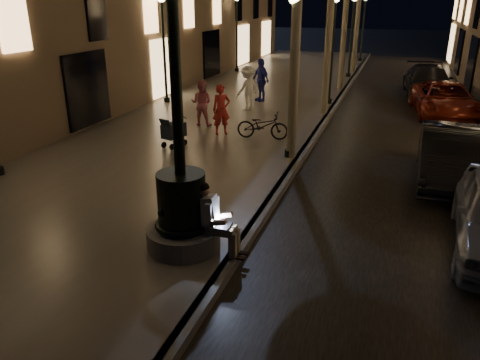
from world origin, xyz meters
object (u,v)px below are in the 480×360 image
at_px(lamp_left_c, 237,22).
at_px(lamp_left_b, 163,33).
at_px(lamp_curb_a, 293,53).
at_px(pedestrian_red, 221,110).
at_px(car_rear, 428,81).
at_px(bicycle, 263,126).
at_px(seated_man_laptop, 213,217).
at_px(fountain_lamppost, 182,198).
at_px(lamp_curb_b, 333,33).
at_px(lamp_curb_c, 353,24).
at_px(stroller, 173,131).
at_px(pedestrian_blue, 261,80).
at_px(pedestrian_white, 247,88).
at_px(car_third, 445,100).
at_px(pedestrian_pink, 202,103).
at_px(lamp_curb_d, 364,18).
at_px(car_second, 450,155).

bearing_deg(lamp_left_c, lamp_left_b, -90.00).
distance_m(lamp_curb_a, pedestrian_red, 3.91).
xyz_separation_m(car_rear, bicycle, (-5.58, -10.57, -0.10)).
relative_size(seated_man_laptop, bicycle, 0.79).
bearing_deg(fountain_lamppost, lamp_curb_b, 87.14).
height_order(lamp_curb_a, pedestrian_red, lamp_curb_a).
relative_size(lamp_curb_c, stroller, 4.50).
height_order(lamp_left_c, stroller, lamp_left_c).
bearing_deg(pedestrian_blue, lamp_left_c, 154.76).
xyz_separation_m(lamp_curb_a, pedestrian_white, (-3.10, 5.57, -2.12)).
bearing_deg(lamp_left_b, lamp_left_c, 90.00).
height_order(stroller, bicycle, stroller).
relative_size(lamp_left_b, bicycle, 2.77).
bearing_deg(lamp_left_c, pedestrian_red, -73.27).
bearing_deg(lamp_curb_a, pedestrian_red, 149.11).
distance_m(car_third, bicycle, 8.79).
bearing_deg(pedestrian_pink, pedestrian_blue, -104.11).
xyz_separation_m(stroller, pedestrian_white, (0.61, 5.80, 0.38)).
height_order(pedestrian_red, pedestrian_pink, pedestrian_red).
bearing_deg(pedestrian_red, lamp_curb_d, 49.69).
bearing_deg(stroller, fountain_lamppost, -44.13).
height_order(lamp_curb_c, bicycle, lamp_curb_c).
xyz_separation_m(lamp_curb_a, pedestrian_red, (-2.79, 1.67, -2.17)).
height_order(pedestrian_pink, bicycle, pedestrian_pink).
bearing_deg(lamp_curb_c, stroller, -102.88).
relative_size(pedestrian_pink, pedestrian_white, 0.91).
xyz_separation_m(lamp_curb_b, car_third, (4.82, -0.11, -2.54)).
relative_size(car_third, pedestrian_blue, 2.59).
bearing_deg(lamp_left_c, bicycle, -68.05).
bearing_deg(lamp_curb_b, pedestrian_pink, -125.96).
relative_size(lamp_curb_d, pedestrian_blue, 2.50).
bearing_deg(pedestrian_white, bicycle, 50.42).
distance_m(lamp_left_c, car_third, 14.64).
height_order(lamp_left_b, bicycle, lamp_left_b).
bearing_deg(lamp_left_c, car_rear, -18.73).
height_order(fountain_lamppost, lamp_left_c, fountain_lamppost).
height_order(lamp_left_b, pedestrian_white, lamp_left_b).
bearing_deg(bicycle, lamp_left_b, 47.96).
xyz_separation_m(car_rear, pedestrian_pink, (-8.22, -9.54, 0.28)).
relative_size(lamp_curb_d, bicycle, 2.77).
height_order(seated_man_laptop, lamp_curb_a, lamp_curb_a).
bearing_deg(car_rear, lamp_curb_d, 105.99).
relative_size(lamp_curb_b, pedestrian_blue, 2.50).
bearing_deg(car_second, pedestrian_blue, 135.87).
distance_m(pedestrian_pink, pedestrian_blue, 5.01).
xyz_separation_m(lamp_left_c, pedestrian_pink, (3.18, -13.40, -2.20)).
bearing_deg(car_second, car_third, 88.51).
distance_m(car_second, car_rear, 12.24).
relative_size(pedestrian_blue, bicycle, 1.11).
height_order(pedestrian_blue, bicycle, pedestrian_blue).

